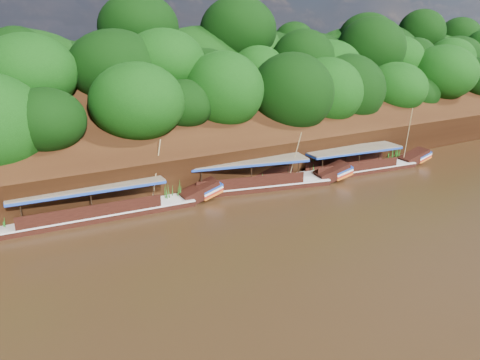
# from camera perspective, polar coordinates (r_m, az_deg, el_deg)

# --- Properties ---
(ground) EXTENTS (160.00, 160.00, 0.00)m
(ground) POSITION_cam_1_polar(r_m,az_deg,el_deg) (33.80, 9.11, -5.15)
(ground) COLOR black
(ground) RESTS_ON ground
(riverbank) EXTENTS (120.00, 30.06, 19.40)m
(riverbank) POSITION_cam_1_polar(r_m,az_deg,el_deg) (51.76, -7.27, 5.17)
(riverbank) COLOR black
(riverbank) RESTS_ON ground
(boat_0) EXTENTS (15.06, 3.70, 6.49)m
(boat_0) POSITION_cam_1_polar(r_m,az_deg,el_deg) (46.92, 14.96, 1.71)
(boat_0) COLOR black
(boat_0) RESTS_ON ground
(boat_1) EXTENTS (15.51, 5.75, 5.43)m
(boat_1) POSITION_cam_1_polar(r_m,az_deg,el_deg) (40.57, 3.05, -0.11)
(boat_1) COLOR black
(boat_1) RESTS_ON ground
(boat_2) EXTENTS (16.39, 3.38, 5.77)m
(boat_2) POSITION_cam_1_polar(r_m,az_deg,el_deg) (35.78, -15.16, -3.26)
(boat_2) COLOR black
(boat_2) RESTS_ON ground
(reeds) EXTENTS (48.58, 2.57, 2.20)m
(reeds) POSITION_cam_1_polar(r_m,az_deg,el_deg) (39.47, -2.74, -0.16)
(reeds) COLOR #206D1B
(reeds) RESTS_ON ground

